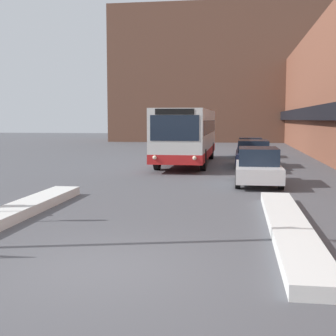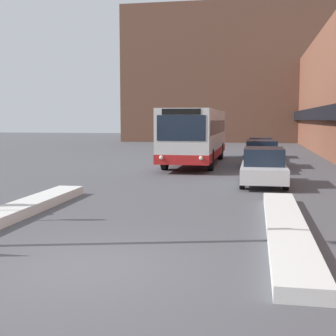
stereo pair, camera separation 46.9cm
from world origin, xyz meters
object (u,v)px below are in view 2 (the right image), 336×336
parked_car_front (264,167)px  parked_car_middle (262,154)px  parked_car_back (260,147)px  city_bus (196,135)px

parked_car_front → parked_car_middle: bearing=90.0°
parked_car_front → parked_car_back: (-0.00, 14.12, -0.05)m
parked_car_front → parked_car_middle: (0.00, 7.40, 0.00)m
parked_car_back → parked_car_front: bearing=-90.0°
parked_car_front → parked_car_back: parked_car_front is taller
city_bus → parked_car_middle: (3.82, -0.91, -1.01)m
city_bus → parked_car_back: city_bus is taller
city_bus → parked_car_back: 7.03m
city_bus → parked_car_front: city_bus is taller
parked_car_front → parked_car_middle: 7.40m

